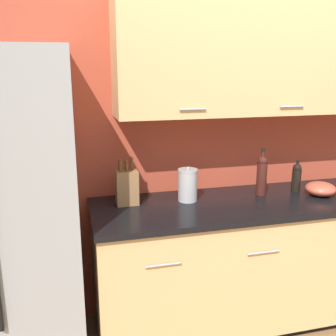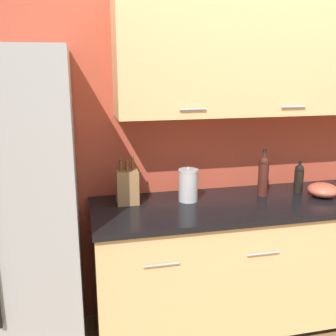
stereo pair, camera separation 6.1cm
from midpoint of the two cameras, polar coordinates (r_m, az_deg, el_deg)
wall_back at (r=2.83m, az=12.76°, el=8.12°), size 10.00×0.39×2.60m
counter_unit at (r=2.88m, az=15.19°, el=-12.42°), size 2.53×0.64×0.90m
knife_block at (r=2.47m, az=-6.70°, el=-2.72°), size 0.14×0.11×0.30m
wine_bottle at (r=2.69m, az=12.81°, el=-0.90°), size 0.07×0.07×0.32m
oil_bottle at (r=2.84m, az=17.56°, el=-1.20°), size 0.06×0.06×0.22m
steel_canister at (r=2.51m, az=2.17°, el=-2.47°), size 0.13×0.13×0.22m
mixing_bowl at (r=2.81m, az=20.70°, el=-2.84°), size 0.20×0.20×0.09m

